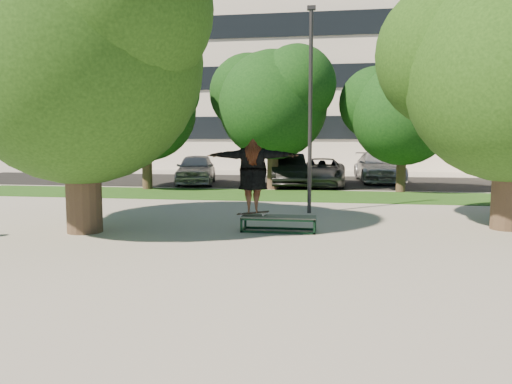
% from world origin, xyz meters
% --- Properties ---
extents(ground, '(120.00, 120.00, 0.00)m').
position_xyz_m(ground, '(0.00, 0.00, 0.00)').
color(ground, gray).
rests_on(ground, ground).
extents(grass_strip, '(30.00, 4.00, 0.02)m').
position_xyz_m(grass_strip, '(1.00, 9.50, 0.01)').
color(grass_strip, '#183F12').
rests_on(grass_strip, ground).
extents(asphalt_strip, '(40.00, 8.00, 0.01)m').
position_xyz_m(asphalt_strip, '(0.00, 16.00, 0.01)').
color(asphalt_strip, black).
rests_on(asphalt_strip, ground).
extents(tree_left, '(6.96, 5.95, 7.12)m').
position_xyz_m(tree_left, '(-4.29, 1.09, 4.42)').
color(tree_left, '#38281E').
rests_on(tree_left, ground).
extents(tree_right, '(6.24, 5.33, 6.51)m').
position_xyz_m(tree_right, '(5.92, 3.08, 4.09)').
color(tree_right, '#38281E').
rests_on(tree_right, ground).
extents(bg_tree_left, '(5.28, 4.51, 5.77)m').
position_xyz_m(bg_tree_left, '(-6.57, 11.07, 3.73)').
color(bg_tree_left, '#38281E').
rests_on(bg_tree_left, ground).
extents(bg_tree_mid, '(5.76, 4.92, 6.24)m').
position_xyz_m(bg_tree_mid, '(-1.08, 12.08, 4.02)').
color(bg_tree_mid, '#38281E').
rests_on(bg_tree_mid, ground).
extents(bg_tree_right, '(5.04, 4.31, 5.43)m').
position_xyz_m(bg_tree_right, '(4.43, 11.57, 3.49)').
color(bg_tree_right, '#38281E').
rests_on(bg_tree_right, ground).
extents(lamppost, '(0.25, 0.15, 6.11)m').
position_xyz_m(lamppost, '(1.00, 5.00, 3.15)').
color(lamppost, '#2D2D30').
rests_on(lamppost, ground).
extents(office_building, '(30.00, 14.12, 16.00)m').
position_xyz_m(office_building, '(-2.00, 31.98, 8.00)').
color(office_building, silver).
rests_on(office_building, ground).
extents(grind_box, '(1.80, 0.60, 0.38)m').
position_xyz_m(grind_box, '(0.42, 1.83, 0.19)').
color(grind_box, black).
rests_on(grind_box, ground).
extents(skater_rig, '(2.26, 0.80, 1.88)m').
position_xyz_m(skater_rig, '(-0.22, 1.83, 1.35)').
color(skater_rig, white).
rests_on(skater_rig, grind_box).
extents(car_silver_a, '(2.56, 4.65, 1.50)m').
position_xyz_m(car_silver_a, '(-5.02, 13.69, 0.75)').
color(car_silver_a, '#A2A2A6').
rests_on(car_silver_a, asphalt_strip).
extents(car_dark, '(2.37, 4.83, 1.52)m').
position_xyz_m(car_dark, '(-0.50, 13.50, 0.76)').
color(car_dark, black).
rests_on(car_dark, asphalt_strip).
extents(car_grey, '(2.28, 4.78, 1.32)m').
position_xyz_m(car_grey, '(1.13, 13.72, 0.66)').
color(car_grey, '#5A5A5F').
rests_on(car_grey, asphalt_strip).
extents(car_silver_b, '(2.56, 5.45, 1.54)m').
position_xyz_m(car_silver_b, '(4.01, 16.46, 0.77)').
color(car_silver_b, '#B8B8BD').
rests_on(car_silver_b, asphalt_strip).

